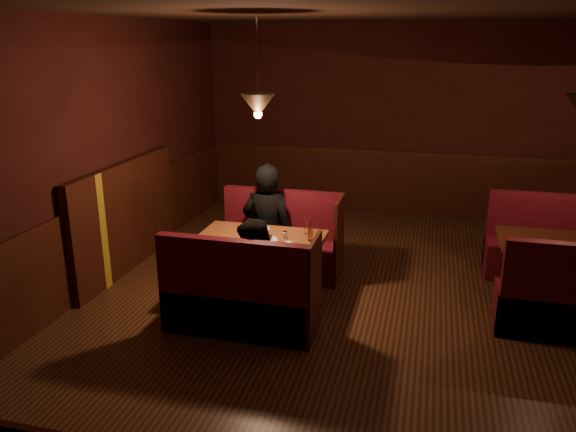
% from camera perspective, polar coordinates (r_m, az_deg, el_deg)
% --- Properties ---
extents(room, '(6.02, 7.02, 2.92)m').
position_cam_1_polar(room, '(5.57, 5.71, 0.69)').
color(room, '#341C0F').
rests_on(room, ground).
extents(main_table, '(1.30, 0.79, 0.91)m').
position_cam_1_polar(main_table, '(5.87, -2.71, -3.61)').
color(main_table, brown).
rests_on(main_table, ground).
extents(main_bench_far, '(1.44, 0.51, 0.98)m').
position_cam_1_polar(main_bench_far, '(6.61, -0.68, -3.22)').
color(main_bench_far, '#3C040D').
rests_on(main_bench_far, ground).
extents(main_bench_near, '(1.44, 0.51, 0.98)m').
position_cam_1_polar(main_bench_near, '(5.32, -4.89, -8.71)').
color(main_bench_near, '#3C040D').
rests_on(main_bench_near, ground).
extents(second_table, '(1.22, 0.78, 0.69)m').
position_cam_1_polar(second_table, '(6.42, 25.88, -3.83)').
color(second_table, brown).
rests_on(second_table, ground).
extents(second_bench_far, '(1.35, 0.51, 0.97)m').
position_cam_1_polar(second_bench_far, '(7.16, 24.84, -3.29)').
color(second_bench_far, '#3C040D').
rests_on(second_bench_far, ground).
extents(second_bench_near, '(1.35, 0.51, 0.97)m').
position_cam_1_polar(second_bench_near, '(5.84, 27.17, -8.26)').
color(second_bench_near, '#3C040D').
rests_on(second_bench_near, ground).
extents(diner_a, '(0.62, 0.42, 1.68)m').
position_cam_1_polar(diner_a, '(6.42, -2.10, 1.07)').
color(diner_a, black).
rests_on(diner_a, ground).
extents(diner_b, '(0.78, 0.64, 1.44)m').
position_cam_1_polar(diner_b, '(5.17, -3.16, -4.48)').
color(diner_b, black).
rests_on(diner_b, ground).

